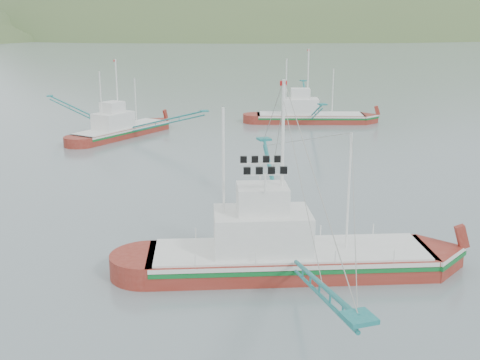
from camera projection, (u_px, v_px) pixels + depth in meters
name	position (u px, v px, depth m)	size (l,w,h in m)	color
ground	(276.00, 265.00, 32.30)	(1200.00, 1200.00, 0.00)	slate
main_boat	(287.00, 235.00, 30.94)	(15.20, 26.07, 10.77)	maroon
bg_boat_right	(310.00, 107.00, 75.35)	(13.84, 23.49, 9.85)	maroon
bg_boat_far	(121.00, 119.00, 66.62)	(17.66, 19.75, 9.17)	maroon
headland_right	(346.00, 33.00, 500.08)	(684.00, 432.00, 306.00)	#445B2E
ridge_distant	(75.00, 32.00, 552.66)	(960.00, 400.00, 240.00)	slate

